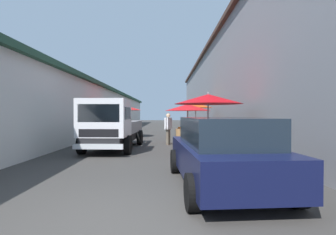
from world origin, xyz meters
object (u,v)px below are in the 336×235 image
Objects in this scene: parked_scooter at (202,129)px; delivery_truck at (110,126)px; vendor_by_crates at (168,127)px; hatchback_car at (223,152)px; fruit_stall_far_left at (187,113)px; plastic_stool at (195,148)px; fruit_stall_mid_lane at (120,111)px; fruit_stall_far_right at (208,104)px; fruit_stall_near_left at (196,110)px.

delivery_truck is at bearing 149.82° from parked_scooter.
vendor_by_crates is (2.33, -2.38, -0.15)m from delivery_truck.
hatchback_car is at bearing -171.49° from vendor_by_crates.
fruit_stall_far_left is 4.61m from plastic_stool.
vendor_by_crates is 6.62m from parked_scooter.
fruit_stall_far_left is 0.91× the size of fruit_stall_mid_lane.
fruit_stall_far_right is at bearing -94.36° from delivery_truck.
fruit_stall_near_left is 8.56m from plastic_stool.
hatchback_car reaches higher than plastic_stool.
fruit_stall_far_left is at bearing 0.83° from hatchback_car.
fruit_stall_mid_lane reaches higher than fruit_stall_far_left.
fruit_stall_far_right is 1.60× the size of parked_scooter.
delivery_truck is 11.47× the size of plastic_stool.
vendor_by_crates is 3.56× the size of plastic_stool.
fruit_stall_far_right is at bearing 177.36° from fruit_stall_near_left.
fruit_stall_near_left is 12.04m from hatchback_car.
fruit_stall_far_right reaches higher than fruit_stall_mid_lane.
fruit_stall_near_left reaches higher than hatchback_car.
fruit_stall_mid_lane is 4.89m from vendor_by_crates.
fruit_stall_far_right reaches higher than delivery_truck.
fruit_stall_near_left is 0.47× the size of delivery_truck.
fruit_stall_mid_lane reaches higher than hatchback_car.
fruit_stall_mid_lane is (3.05, 4.02, 0.14)m from fruit_stall_far_left.
fruit_stall_far_left reaches higher than delivery_truck.
fruit_stall_far_right is at bearing -149.35° from vendor_by_crates.
fruit_stall_near_left is at bearing -79.72° from fruit_stall_mid_lane.
fruit_stall_far_right is 3.39m from fruit_stall_far_left.
delivery_truck is 3.33m from vendor_by_crates.
vendor_by_crates is at bearing -140.93° from fruit_stall_mid_lane.
fruit_stall_near_left reaches higher than vendor_by_crates.
vendor_by_crates is 3.89m from plastic_stool.
delivery_truck is at bearing 131.95° from fruit_stall_far_left.
fruit_stall_far_right is 0.67× the size of hatchback_car.
fruit_stall_near_left reaches higher than fruit_stall_far_left.
fruit_stall_mid_lane is at bearing 39.07° from vendor_by_crates.
fruit_stall_mid_lane is at bearing 27.90° from plastic_stool.
fruit_stall_far_right is 4.04m from delivery_truck.
plastic_stool is (-4.44, 0.06, -1.26)m from fruit_stall_far_left.
fruit_stall_far_left is at bearing 164.10° from parked_scooter.
hatchback_car is 9.24× the size of plastic_stool.
fruit_stall_near_left is 8.20m from delivery_truck.
fruit_stall_far_right is at bearing -5.56° from hatchback_car.
fruit_stall_far_right reaches higher than plastic_stool.
delivery_truck is at bearing 134.35° from vendor_by_crates.
parked_scooter is (2.36, -5.56, -1.28)m from fruit_stall_mid_lane.
hatchback_car is 2.40× the size of parked_scooter.
hatchback_car is at bearing -179.17° from fruit_stall_far_left.
delivery_truck is (5.01, 3.48, 0.30)m from hatchback_car.
fruit_stall_far_left is 1.43× the size of parked_scooter.
plastic_stool is (-7.48, -3.96, -1.40)m from fruit_stall_mid_lane.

